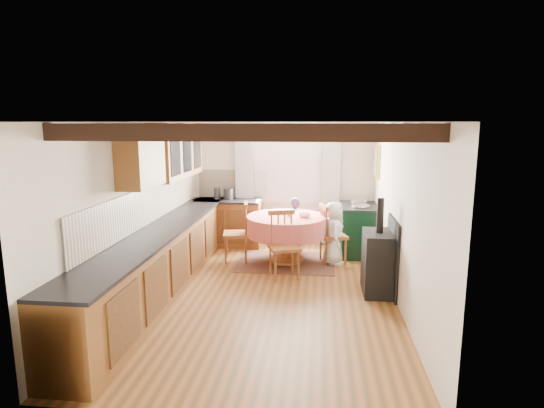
# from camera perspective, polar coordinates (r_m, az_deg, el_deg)

# --- Properties ---
(floor) EXTENTS (3.60, 5.50, 0.00)m
(floor) POSITION_cam_1_polar(r_m,az_deg,el_deg) (6.40, -0.79, -11.48)
(floor) COLOR #A15E2C
(floor) RESTS_ON ground
(ceiling) EXTENTS (3.60, 5.50, 0.00)m
(ceiling) POSITION_cam_1_polar(r_m,az_deg,el_deg) (5.94, -0.85, 10.52)
(ceiling) COLOR white
(ceiling) RESTS_ON ground
(wall_back) EXTENTS (3.60, 0.00, 2.40)m
(wall_back) POSITION_cam_1_polar(r_m,az_deg,el_deg) (8.76, 1.38, 2.62)
(wall_back) COLOR silver
(wall_back) RESTS_ON ground
(wall_front) EXTENTS (3.60, 0.00, 2.40)m
(wall_front) POSITION_cam_1_polar(r_m,az_deg,el_deg) (3.44, -6.50, -9.86)
(wall_front) COLOR silver
(wall_front) RESTS_ON ground
(wall_left) EXTENTS (0.00, 5.50, 2.40)m
(wall_left) POSITION_cam_1_polar(r_m,az_deg,el_deg) (6.53, -16.71, -0.52)
(wall_left) COLOR silver
(wall_left) RESTS_ON ground
(wall_right) EXTENTS (0.00, 5.50, 2.40)m
(wall_right) POSITION_cam_1_polar(r_m,az_deg,el_deg) (6.11, 16.18, -1.22)
(wall_right) COLOR silver
(wall_right) RESTS_ON ground
(beam_a) EXTENTS (3.60, 0.16, 0.16)m
(beam_a) POSITION_cam_1_polar(r_m,az_deg,el_deg) (3.97, -4.43, 9.25)
(beam_a) COLOR black
(beam_a) RESTS_ON ceiling
(beam_b) EXTENTS (3.60, 0.16, 0.16)m
(beam_b) POSITION_cam_1_polar(r_m,az_deg,el_deg) (4.95, -2.28, 9.50)
(beam_b) COLOR black
(beam_b) RESTS_ON ceiling
(beam_c) EXTENTS (3.60, 0.16, 0.16)m
(beam_c) POSITION_cam_1_polar(r_m,az_deg,el_deg) (5.94, -0.85, 9.66)
(beam_c) COLOR black
(beam_c) RESTS_ON ceiling
(beam_d) EXTENTS (3.60, 0.16, 0.16)m
(beam_d) POSITION_cam_1_polar(r_m,az_deg,el_deg) (6.94, 0.18, 9.77)
(beam_d) COLOR black
(beam_d) RESTS_ON ceiling
(beam_e) EXTENTS (3.60, 0.16, 0.16)m
(beam_e) POSITION_cam_1_polar(r_m,az_deg,el_deg) (7.93, 0.95, 9.85)
(beam_e) COLOR black
(beam_e) RESTS_ON ceiling
(splash_left) EXTENTS (0.02, 4.50, 0.55)m
(splash_left) POSITION_cam_1_polar(r_m,az_deg,el_deg) (6.79, -15.58, -0.05)
(splash_left) COLOR beige
(splash_left) RESTS_ON wall_left
(splash_back) EXTENTS (1.40, 0.02, 0.55)m
(splash_back) POSITION_cam_1_polar(r_m,az_deg,el_deg) (8.88, -5.08, 2.68)
(splash_back) COLOR beige
(splash_back) RESTS_ON wall_back
(base_cabinet_left) EXTENTS (0.60, 5.30, 0.88)m
(base_cabinet_left) POSITION_cam_1_polar(r_m,az_deg,el_deg) (6.60, -13.94, -7.08)
(base_cabinet_left) COLOR brown
(base_cabinet_left) RESTS_ON floor
(base_cabinet_back) EXTENTS (1.30, 0.60, 0.88)m
(base_cabinet_back) POSITION_cam_1_polar(r_m,az_deg,el_deg) (8.75, -5.68, -2.49)
(base_cabinet_back) COLOR brown
(base_cabinet_back) RESTS_ON floor
(worktop_left) EXTENTS (0.64, 5.30, 0.04)m
(worktop_left) POSITION_cam_1_polar(r_m,az_deg,el_deg) (6.47, -13.95, -3.20)
(worktop_left) COLOR black
(worktop_left) RESTS_ON base_cabinet_left
(worktop_back) EXTENTS (1.30, 0.64, 0.04)m
(worktop_back) POSITION_cam_1_polar(r_m,az_deg,el_deg) (8.64, -5.76, 0.45)
(worktop_back) COLOR black
(worktop_back) RESTS_ON base_cabinet_back
(wall_cabinet_glass) EXTENTS (0.34, 1.80, 0.90)m
(wall_cabinet_glass) POSITION_cam_1_polar(r_m,az_deg,el_deg) (7.49, -12.24, 6.83)
(wall_cabinet_glass) COLOR brown
(wall_cabinet_glass) RESTS_ON wall_left
(wall_cabinet_solid) EXTENTS (0.34, 0.90, 0.70)m
(wall_cabinet_solid) POSITION_cam_1_polar(r_m,az_deg,el_deg) (6.09, -16.66, 5.38)
(wall_cabinet_solid) COLOR brown
(wall_cabinet_solid) RESTS_ON wall_left
(window_frame) EXTENTS (1.34, 0.03, 1.54)m
(window_frame) POSITION_cam_1_polar(r_m,az_deg,el_deg) (8.69, 2.04, 5.21)
(window_frame) COLOR white
(window_frame) RESTS_ON wall_back
(window_pane) EXTENTS (1.20, 0.01, 1.40)m
(window_pane) POSITION_cam_1_polar(r_m,az_deg,el_deg) (8.70, 2.05, 5.21)
(window_pane) COLOR white
(window_pane) RESTS_ON wall_back
(curtain_left) EXTENTS (0.35, 0.10, 2.10)m
(curtain_left) POSITION_cam_1_polar(r_m,az_deg,el_deg) (8.77, -3.57, 1.95)
(curtain_left) COLOR silver
(curtain_left) RESTS_ON wall_back
(curtain_right) EXTENTS (0.35, 0.10, 2.10)m
(curtain_right) POSITION_cam_1_polar(r_m,az_deg,el_deg) (8.65, 7.61, 1.76)
(curtain_right) COLOR silver
(curtain_right) RESTS_ON wall_back
(curtain_rod) EXTENTS (2.00, 0.03, 0.03)m
(curtain_rod) POSITION_cam_1_polar(r_m,az_deg,el_deg) (8.57, 2.03, 9.15)
(curtain_rod) COLOR black
(curtain_rod) RESTS_ON wall_back
(wall_picture) EXTENTS (0.04, 0.50, 0.60)m
(wall_picture) POSITION_cam_1_polar(r_m,az_deg,el_deg) (8.29, 13.46, 5.37)
(wall_picture) COLOR gold
(wall_picture) RESTS_ON wall_right
(wall_plate) EXTENTS (0.30, 0.02, 0.30)m
(wall_plate) POSITION_cam_1_polar(r_m,az_deg,el_deg) (8.65, 8.36, 5.74)
(wall_plate) COLOR silver
(wall_plate) RESTS_ON wall_back
(rug) EXTENTS (1.66, 1.29, 0.01)m
(rug) POSITION_cam_1_polar(r_m,az_deg,el_deg) (7.74, 1.84, -7.51)
(rug) COLOR #432B24
(rug) RESTS_ON floor
(dining_table) EXTENTS (1.37, 1.37, 0.82)m
(dining_table) POSITION_cam_1_polar(r_m,az_deg,el_deg) (7.63, 1.86, -4.61)
(dining_table) COLOR #B85760
(dining_table) RESTS_ON floor
(chair_near) EXTENTS (0.58, 0.59, 1.05)m
(chair_near) POSITION_cam_1_polar(r_m,az_deg,el_deg) (6.86, 1.60, -5.34)
(chair_near) COLOR brown
(chair_near) RESTS_ON floor
(chair_left) EXTENTS (0.54, 0.52, 1.05)m
(chair_left) POSITION_cam_1_polar(r_m,az_deg,el_deg) (7.70, -4.73, -3.63)
(chair_left) COLOR brown
(chair_left) RESTS_ON floor
(chair_right) EXTENTS (0.56, 0.55, 1.03)m
(chair_right) POSITION_cam_1_polar(r_m,az_deg,el_deg) (7.68, 7.95, -3.83)
(chair_right) COLOR brown
(chair_right) RESTS_ON floor
(aga_range) EXTENTS (0.66, 1.01, 0.93)m
(aga_range) POSITION_cam_1_polar(r_m,az_deg,el_deg) (8.28, 11.19, -3.20)
(aga_range) COLOR black
(aga_range) RESTS_ON floor
(cast_iron_stove) EXTENTS (0.41, 0.69, 1.37)m
(cast_iron_stove) POSITION_cam_1_polar(r_m,az_deg,el_deg) (6.39, 13.69, -5.32)
(cast_iron_stove) COLOR black
(cast_iron_stove) RESTS_ON floor
(child_far) EXTENTS (0.42, 0.33, 1.03)m
(child_far) POSITION_cam_1_polar(r_m,az_deg,el_deg) (8.26, 2.89, -2.69)
(child_far) COLOR #2B2941
(child_far) RESTS_ON floor
(child_right) EXTENTS (0.40, 0.56, 1.08)m
(child_right) POSITION_cam_1_polar(r_m,az_deg,el_deg) (7.59, 7.96, -3.76)
(child_right) COLOR white
(child_right) RESTS_ON floor
(bowl_a) EXTENTS (0.26, 0.26, 0.05)m
(bowl_a) POSITION_cam_1_polar(r_m,az_deg,el_deg) (7.76, 1.35, -1.05)
(bowl_a) COLOR silver
(bowl_a) RESTS_ON dining_table
(bowl_b) EXTENTS (0.25, 0.25, 0.07)m
(bowl_b) POSITION_cam_1_polar(r_m,az_deg,el_deg) (7.48, 4.23, -1.44)
(bowl_b) COLOR silver
(bowl_b) RESTS_ON dining_table
(cup) EXTENTS (0.11, 0.11, 0.08)m
(cup) POSITION_cam_1_polar(r_m,az_deg,el_deg) (7.53, 2.23, -1.26)
(cup) COLOR silver
(cup) RESTS_ON dining_table
(canister_tall) EXTENTS (0.13, 0.13, 0.22)m
(canister_tall) POSITION_cam_1_polar(r_m,az_deg,el_deg) (8.71, -7.13, 1.37)
(canister_tall) COLOR #262628
(canister_tall) RESTS_ON worktop_back
(canister_wide) EXTENTS (0.20, 0.20, 0.22)m
(canister_wide) POSITION_cam_1_polar(r_m,az_deg,el_deg) (8.65, -5.68, 1.32)
(canister_wide) COLOR #262628
(canister_wide) RESTS_ON worktop_back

